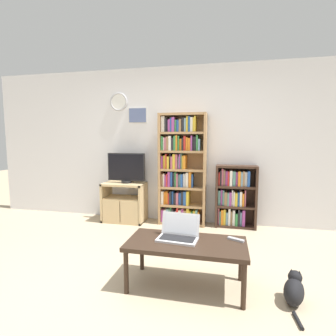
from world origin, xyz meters
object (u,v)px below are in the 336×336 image
Objects in this scene: bookshelf_tall at (180,170)px; laptop at (179,233)px; television at (126,168)px; tv_stand at (124,202)px; coffee_table at (186,246)px; bookshelf_short at (234,197)px; cat at (294,290)px; remote_near_laptop at (236,239)px.

bookshelf_tall is 4.53× the size of laptop.
bookshelf_tall is at bearing 4.80° from television.
tv_stand reaches higher than coffee_table.
tv_stand is 0.71× the size of bookshelf_short.
coffee_table is at bearing -166.02° from cat.
bookshelf_short is at bearing 3.94° from tv_stand.
laptop reaches higher than coffee_table.
bookshelf_tall reaches higher than bookshelf_short.
cat is at bearing -0.64° from laptop.
remote_near_laptop reaches higher than cat.
laptop is (1.21, -1.72, -0.41)m from television.
coffee_table is at bearing -52.77° from tv_stand.
tv_stand is 1.77× the size of laptop.
bookshelf_tall is 1.97m from remote_near_laptop.
television is at bearing -176.94° from bookshelf_short.
bookshelf_tall is 1.83× the size of bookshelf_short.
cat is at bearing -55.17° from bookshelf_tall.
laptop is (1.25, -1.69, 0.17)m from tv_stand.
laptop is at bearing 143.46° from coffee_table.
bookshelf_short is at bearing 120.22° from cat.
bookshelf_short is at bearing 77.97° from laptop.
bookshelf_tall reaches higher than remote_near_laptop.
television is 1.84m from bookshelf_short.
remote_near_laptop reaches higher than coffee_table.
coffee_table is (-0.49, -1.88, -0.09)m from bookshelf_short.
laptop is at bearing -54.87° from television.
bookshelf_short is 6.09× the size of remote_near_laptop.
bookshelf_short is at bearing 3.06° from television.
bookshelf_short is at bearing 25.04° from remote_near_laptop.
tv_stand is at bearing 158.50° from cat.
bookshelf_short is 1.75m from remote_near_laptop.
television is 0.58× the size of coffee_table.
tv_stand is 4.34× the size of remote_near_laptop.
bookshelf_tall is 0.96m from bookshelf_short.
tv_stand is 1.42× the size of cat.
coffee_table is (1.33, -1.76, 0.07)m from tv_stand.
tv_stand is 2.92m from cat.
bookshelf_tall is at bearing 141.65° from cat.
television reaches higher than coffee_table.
cat is (0.95, -0.05, -0.28)m from coffee_table.
bookshelf_short is 0.89× the size of coffee_table.
tv_stand is at bearing 131.86° from laptop.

